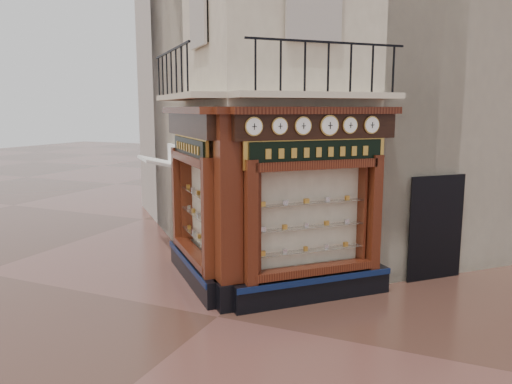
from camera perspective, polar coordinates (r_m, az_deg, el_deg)
The scene contains 17 objects.
ground at distance 9.88m, azimuth -4.41°, elevation -14.04°, with size 80.00×80.00×0.00m, color #4C2E23.
main_building at distance 14.92m, azimuth 7.03°, elevation 17.34°, with size 8.00×8.00×12.00m, color beige.
neighbour_left at distance 18.01m, azimuth 1.55°, elevation 14.44°, with size 8.00×8.00×11.00m, color #B8ACA0.
neighbour_right at distance 16.78m, azimuth 17.93°, elevation 14.36°, with size 8.00×8.00×11.00m, color #B8ACA0.
shopfront_left at distance 11.30m, azimuth -7.08°, elevation -0.60°, with size 2.86×2.86×3.98m.
shopfront_right at distance 10.17m, azimuth 6.68°, elevation -1.71°, with size 2.86×2.86×3.98m.
corner_pilaster at distance 9.71m, azimuth -3.16°, elevation -2.37°, with size 0.85×0.85×3.98m.
balcony at distance 10.40m, azimuth -0.78°, elevation 11.01°, with size 5.94×2.97×1.03m.
clock_a at distance 9.23m, azimuth -0.26°, elevation 7.50°, with size 0.29×0.29×0.35m.
clock_b at distance 9.43m, azimuth 2.71°, elevation 7.53°, with size 0.27×0.27×0.33m.
clock_c at distance 9.64m, azimuth 5.39°, elevation 7.54°, with size 0.29×0.29×0.36m.
clock_d at distance 9.91m, azimuth 8.38°, elevation 7.53°, with size 0.32×0.32×0.41m.
clock_e at distance 10.15m, azimuth 10.68°, elevation 7.51°, with size 0.27×0.27×0.34m.
clock_f at distance 10.42m, azimuth 13.06°, elevation 7.48°, with size 0.29×0.29×0.36m.
awning at distance 14.40m, azimuth -10.74°, elevation -6.58°, with size 1.56×0.94×0.08m, color white, non-canonical shape.
signboard_left at distance 11.14m, azimuth -7.59°, elevation 5.07°, with size 2.01×2.01×0.54m.
signboard_right at distance 9.94m, azimuth 7.01°, elevation 4.57°, with size 2.24×2.24×0.60m.
Camera 1 is at (4.31, -7.97, 3.93)m, focal length 35.00 mm.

